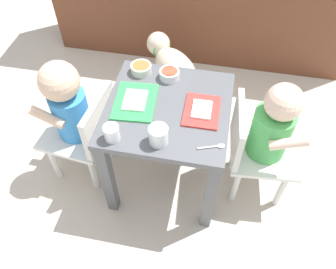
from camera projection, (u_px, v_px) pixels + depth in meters
ground_plane at (168, 175)px, 1.69m from camera, size 7.00×7.00×0.00m
dining_table at (168, 124)px, 1.40m from camera, size 0.48×0.48×0.48m
seated_child_left at (72, 110)px, 1.41m from camera, size 0.31×0.31×0.63m
seated_child_right at (268, 131)px, 1.36m from camera, size 0.30×0.30×0.62m
dog at (172, 65)px, 1.88m from camera, size 0.37×0.40×0.33m
food_tray_left at (135, 101)px, 1.33m from camera, size 0.17×0.22×0.02m
food_tray_right at (202, 110)px, 1.30m from camera, size 0.14×0.18×0.02m
water_cup_left at (112, 134)px, 1.20m from camera, size 0.06×0.06×0.06m
water_cup_right at (157, 136)px, 1.19m from camera, size 0.07×0.07×0.07m
cereal_bowl_right_side at (169, 74)px, 1.41m from camera, size 0.08×0.08×0.04m
veggie_bowl_near at (141, 68)px, 1.43m from camera, size 0.09×0.09×0.04m
spoon_by_left_tray at (214, 147)px, 1.19m from camera, size 0.10×0.05×0.01m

